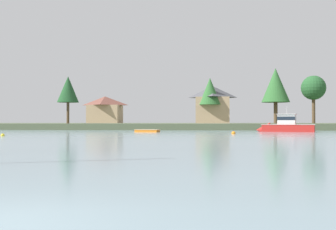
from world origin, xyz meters
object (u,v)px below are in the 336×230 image
object	(u,v)px
mooring_buoy_yellow	(3,135)
cruiser_red	(283,128)
dinghy_orange	(147,131)
mooring_buoy_orange	(234,133)

from	to	relation	value
mooring_buoy_yellow	cruiser_red	bearing A→B (deg)	34.73
dinghy_orange	mooring_buoy_yellow	world-z (taller)	dinghy_orange
mooring_buoy_orange	cruiser_red	bearing A→B (deg)	57.46
dinghy_orange	cruiser_red	bearing A→B (deg)	12.73
cruiser_red	mooring_buoy_orange	xyz separation A→B (m)	(-7.70, -12.06, -0.49)
cruiser_red	mooring_buoy_yellow	bearing A→B (deg)	-145.27
cruiser_red	mooring_buoy_yellow	distance (m)	38.29
dinghy_orange	mooring_buoy_orange	xyz separation A→B (m)	(11.58, -7.71, -0.05)
dinghy_orange	mooring_buoy_yellow	xyz separation A→B (m)	(-12.19, -17.45, -0.07)
cruiser_red	mooring_buoy_orange	world-z (taller)	cruiser_red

